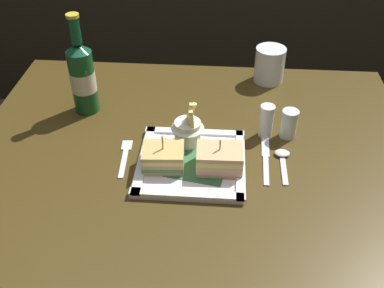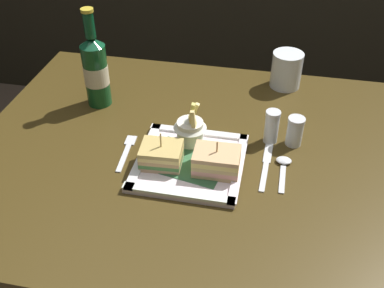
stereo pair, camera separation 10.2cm
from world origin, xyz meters
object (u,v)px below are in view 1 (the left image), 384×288
(water_glass, at_px, (269,67))
(sandwich_half_right, at_px, (219,159))
(dining_table, at_px, (192,192))
(pepper_shaker, at_px, (289,125))
(fries_cup, at_px, (188,128))
(spoon, at_px, (283,157))
(sandwich_half_left, at_px, (163,157))
(salt_shaker, at_px, (266,123))
(knife, at_px, (266,158))
(fork, at_px, (125,156))
(beer_bottle, at_px, (82,76))
(square_plate, at_px, (192,163))

(water_glass, bearing_deg, sandwich_half_right, -107.49)
(dining_table, relative_size, pepper_shaker, 14.43)
(dining_table, height_order, sandwich_half_right, sandwich_half_right)
(fries_cup, distance_m, spoon, 0.23)
(fries_cup, xyz_separation_m, water_glass, (0.21, 0.33, -0.01))
(water_glass, bearing_deg, fries_cup, -122.29)
(sandwich_half_left, height_order, salt_shaker, sandwich_half_left)
(fries_cup, relative_size, knife, 0.67)
(sandwich_half_right, bearing_deg, fries_cup, 130.80)
(knife, bearing_deg, dining_table, 174.65)
(dining_table, height_order, spoon, spoon)
(fork, relative_size, salt_shaker, 1.60)
(fries_cup, bearing_deg, salt_shaker, 16.98)
(dining_table, distance_m, beer_bottle, 0.40)
(knife, bearing_deg, salt_shaker, 88.58)
(dining_table, bearing_deg, fork, -168.33)
(pepper_shaker, bearing_deg, spoon, -101.96)
(sandwich_half_right, distance_m, water_glass, 0.44)
(beer_bottle, bearing_deg, pepper_shaker, -8.76)
(fork, bearing_deg, sandwich_half_left, -21.52)
(fries_cup, xyz_separation_m, fork, (-0.14, -0.05, -0.05))
(dining_table, distance_m, square_plate, 0.15)
(sandwich_half_left, bearing_deg, spoon, 12.04)
(dining_table, distance_m, pepper_shaker, 0.29)
(knife, bearing_deg, sandwich_half_left, -166.87)
(sandwich_half_left, height_order, spoon, sandwich_half_left)
(dining_table, distance_m, knife, 0.22)
(beer_bottle, bearing_deg, square_plate, -35.09)
(square_plate, distance_m, water_glass, 0.44)
(sandwich_half_left, bearing_deg, beer_bottle, 135.86)
(fries_cup, height_order, beer_bottle, beer_bottle)
(water_glass, bearing_deg, square_plate, -115.84)
(sandwich_half_left, height_order, beer_bottle, beer_bottle)
(square_plate, height_order, fries_cup, fries_cup)
(square_plate, relative_size, pepper_shaker, 3.24)
(water_glass, height_order, pepper_shaker, water_glass)
(beer_bottle, relative_size, salt_shaker, 3.11)
(sandwich_half_left, relative_size, pepper_shaker, 1.29)
(square_plate, distance_m, knife, 0.17)
(dining_table, bearing_deg, salt_shaker, 23.51)
(fork, xyz_separation_m, salt_shaker, (0.33, 0.11, 0.04))
(sandwich_half_right, distance_m, fork, 0.22)
(fork, bearing_deg, spoon, 3.05)
(sandwich_half_right, height_order, spoon, sandwich_half_right)
(square_plate, relative_size, sandwich_half_left, 2.52)
(square_plate, bearing_deg, sandwich_half_right, -16.98)
(knife, relative_size, spoon, 1.38)
(fries_cup, xyz_separation_m, knife, (0.18, -0.03, -0.05))
(sandwich_half_right, distance_m, fries_cup, 0.12)
(knife, distance_m, spoon, 0.04)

